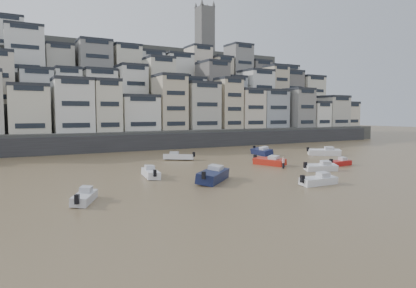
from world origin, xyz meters
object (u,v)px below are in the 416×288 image
boat_g (324,151)px  boat_i (262,151)px  boat_a (318,179)px  boat_e (269,160)px  person_pink (283,163)px  boat_b (321,166)px  boat_j (84,195)px  boat_f (151,171)px  boat_h (179,156)px  boat_d (340,162)px  boat_c (213,173)px

boat_g → boat_i: boat_g is taller
boat_a → boat_e: boat_e is taller
boat_a → person_pink: (4.83, 11.64, 0.19)m
boat_b → boat_j: boat_b is taller
boat_e → boat_j: bearing=-88.1°
boat_f → boat_j: bearing=143.7°
boat_h → boat_i: bearing=-147.6°
boat_a → boat_d: boat_a is taller
boat_d → boat_j: 39.44m
boat_a → boat_c: bearing=142.8°
boat_g → boat_h: boat_g is taller
boat_f → boat_j: size_ratio=1.13×
boat_d → boat_j: boat_j is taller
boat_i → boat_j: bearing=-51.3°
person_pink → boat_i: bearing=63.2°
boat_e → boat_i: bearing=129.1°
boat_b → boat_h: size_ratio=0.88×
boat_a → boat_d: (14.44, 9.72, -0.06)m
boat_d → boat_h: 26.35m
boat_h → boat_i: boat_i is taller
boat_g → boat_e: bearing=-128.0°
boat_d → boat_g: boat_g is taller
boat_c → boat_j: size_ratio=1.51×
boat_g → person_pink: (-18.06, -9.36, -0.02)m
boat_h → boat_j: bearing=84.8°
boat_a → person_pink: 12.60m
boat_h → boat_b: bearing=155.5°
boat_f → boat_h: size_ratio=0.96×
boat_a → boat_h: size_ratio=0.88×
boat_d → boat_g: (8.45, 11.29, 0.28)m
boat_d → boat_i: bearing=91.5°
boat_d → boat_e: boat_e is taller
boat_c → boat_f: 8.38m
boat_a → boat_h: boat_h is taller
boat_g → person_pink: size_ratio=3.76×
boat_d → boat_f: size_ratio=0.83×
person_pink → boat_e: bearing=84.3°
boat_c → boat_h: bearing=34.1°
boat_b → boat_j: bearing=-156.4°
boat_c → boat_i: boat_c is taller
boat_c → boat_f: (-5.40, 6.40, -0.25)m
boat_c → boat_h: (4.88, 20.58, -0.22)m
boat_c → person_pink: boat_c is taller
boat_f → boat_h: (10.28, 14.18, 0.03)m
boat_a → boat_b: boat_a is taller
boat_h → boat_j: size_ratio=1.18×
boat_b → boat_e: 8.56m
boat_e → boat_f: bearing=-104.4°
boat_c → boat_e: size_ratio=1.26×
boat_d → boat_j: bearing=-176.0°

